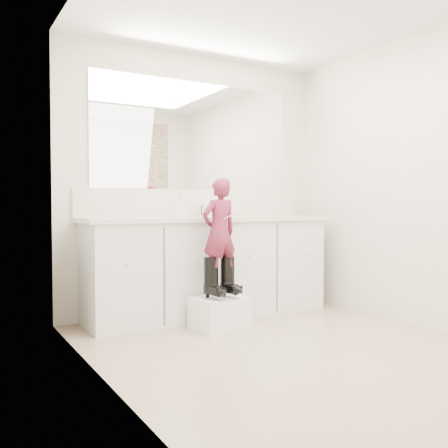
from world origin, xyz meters
TOP-DOWN VIEW (x-y plane):
  - floor at (0.00, 0.00)m, footprint 3.00×3.00m
  - wall_back at (0.00, 1.50)m, footprint 2.60×0.00m
  - wall_left at (-1.30, 0.00)m, footprint 0.00×3.00m
  - wall_right at (1.30, 0.00)m, footprint 0.00×3.00m
  - vanity_cabinet at (0.00, 1.23)m, footprint 2.20×0.55m
  - countertop at (0.00, 1.21)m, footprint 2.28×0.58m
  - backsplash at (0.00, 1.49)m, footprint 2.28×0.03m
  - mirror at (0.00, 1.49)m, footprint 2.00×0.02m
  - faucet at (0.00, 1.38)m, footprint 0.08×0.08m
  - cup at (0.49, 1.26)m, footprint 0.11×0.11m
  - soap_bottle at (-0.30, 1.19)m, footprint 0.11×0.11m
  - step_stool at (-0.16, 0.75)m, footprint 0.43×0.37m
  - boot_left at (-0.23, 0.75)m, footprint 0.14×0.23m
  - boot_right at (-0.08, 0.75)m, footprint 0.14×0.23m
  - toddler at (-0.16, 0.75)m, footprint 0.33×0.24m
  - toothbrush at (-0.09, 0.71)m, footprint 0.14×0.03m

SIDE VIEW (x-z plane):
  - floor at x=0.00m, z-range 0.00..0.00m
  - step_stool at x=-0.16m, z-range 0.00..0.25m
  - boot_left at x=-0.23m, z-range 0.25..0.58m
  - boot_right at x=-0.08m, z-range 0.25..0.58m
  - vanity_cabinet at x=0.00m, z-range 0.00..0.85m
  - toddler at x=-0.16m, z-range 0.35..1.21m
  - countertop at x=0.00m, z-range 0.85..0.89m
  - toothbrush at x=-0.09m, z-range 0.87..0.93m
  - cup at x=0.49m, z-range 0.89..0.98m
  - faucet at x=0.00m, z-range 0.89..0.99m
  - soap_bottle at x=-0.30m, z-range 0.89..1.08m
  - backsplash at x=0.00m, z-range 0.89..1.14m
  - wall_back at x=0.00m, z-range -0.10..2.50m
  - wall_left at x=-1.30m, z-range -0.30..2.70m
  - wall_right at x=1.30m, z-range -0.30..2.70m
  - mirror at x=0.00m, z-range 1.14..2.14m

